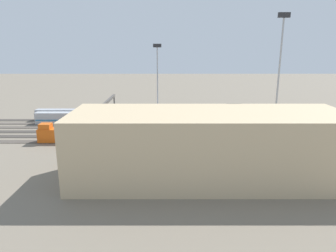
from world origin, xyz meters
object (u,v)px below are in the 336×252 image
light_mast_1 (280,66)px  maintenance_shed (208,146)px  train_on_track_5 (56,134)px  light_mast_0 (157,72)px  signal_gantry (106,106)px  train_on_track_0 (133,114)px  train_on_track_1 (180,118)px

light_mast_1 → maintenance_shed: size_ratio=0.64×
train_on_track_5 → light_mast_1: size_ratio=0.30×
light_mast_0 → light_mast_1: (-30.87, 30.97, 3.73)m
signal_gantry → train_on_track_0: bearing=-118.0°
maintenance_shed → light_mast_1: bearing=-134.0°
train_on_track_5 → light_mast_1: (-57.27, 3.26, 18.19)m
signal_gantry → light_mast_1: bearing=161.1°
light_mast_1 → train_on_track_0: bearing=-35.6°
light_mast_0 → signal_gantry: 23.37m
light_mast_1 → maintenance_shed: light_mast_1 is taller
light_mast_1 → signal_gantry: size_ratio=1.09×
maintenance_shed → light_mast_0: bearing=-77.6°
maintenance_shed → signal_gantry: bearing=-53.7°
train_on_track_0 → light_mast_1: size_ratio=2.02×
light_mast_1 → maintenance_shed: 31.42m
train_on_track_0 → light_mast_0: light_mast_0 is taller
train_on_track_1 → light_mast_0: size_ratio=3.69×
train_on_track_0 → light_mast_1: bearing=144.4°
light_mast_0 → signal_gantry: bearing=44.9°
train_on_track_0 → train_on_track_5: bearing=54.5°
train_on_track_1 → light_mast_1: bearing=135.0°
light_mast_1 → light_mast_0: bearing=-45.1°
light_mast_0 → signal_gantry: size_ratio=0.86×
train_on_track_5 → train_on_track_1: train_on_track_5 is taller
light_mast_0 → light_mast_1: light_mast_1 is taller
light_mast_0 → maintenance_shed: bearing=102.4°
train_on_track_1 → light_mast_1: light_mast_1 is taller
light_mast_0 → train_on_track_0: bearing=17.5°
light_mast_0 → maintenance_shed: 53.47m
train_on_track_0 → signal_gantry: bearing=62.0°
light_mast_0 → train_on_track_1: bearing=134.8°
maintenance_shed → train_on_track_5: bearing=-32.1°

